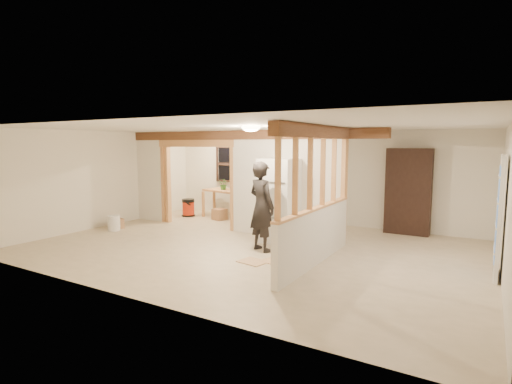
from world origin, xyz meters
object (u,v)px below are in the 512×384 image
Objects in this scene: woman at (262,206)px; shop_vac at (188,208)px; work_table at (225,203)px; refrigerator at (279,200)px; bookshelf at (408,192)px.

shop_vac is at bearing -9.23° from woman.
woman is at bearing -32.29° from work_table.
woman is at bearing -86.64° from refrigerator.
work_table is 0.63× the size of bookshelf.
shop_vac is (-3.78, 1.41, -0.66)m from refrigerator.
refrigerator is 3.23m from bookshelf.
refrigerator is 4.08m from shop_vac.
work_table is 1.13m from shop_vac.
bookshelf reaches higher than shop_vac.
shop_vac is (-1.03, -0.45, -0.15)m from work_table.
refrigerator reaches higher than work_table.
work_table is at bearing 145.95° from refrigerator.
bookshelf is (2.28, 3.11, 0.12)m from woman.
work_table is (-2.80, 2.73, -0.50)m from woman.
woman is 3.43× the size of shop_vac.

